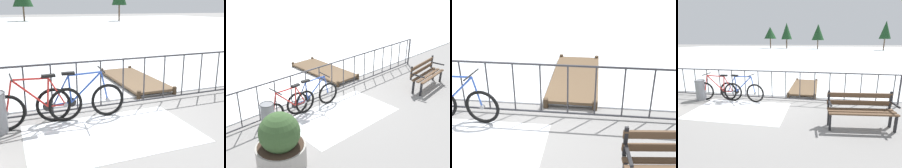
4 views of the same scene
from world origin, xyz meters
TOP-DOWN VIEW (x-y plane):
  - ground_plane at (0.00, 0.00)m, footprint 160.00×160.00m
  - snow_patch at (-0.46, -1.20)m, footprint 2.91×1.74m
  - railing_fence at (0.00, 0.00)m, footprint 9.06×0.06m
  - bicycle_near_railing at (-0.77, -0.34)m, footprint 1.71×0.52m
  - wooden_dock at (1.29, 1.62)m, footprint 1.10×2.75m

SIDE VIEW (x-z plane):
  - ground_plane at x=0.00m, z-range 0.00..0.00m
  - snow_patch at x=-0.46m, z-range 0.00..0.01m
  - wooden_dock at x=1.29m, z-range 0.02..0.22m
  - bicycle_near_railing at x=-0.77m, z-range -0.12..0.86m
  - railing_fence at x=0.00m, z-range 0.02..1.09m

